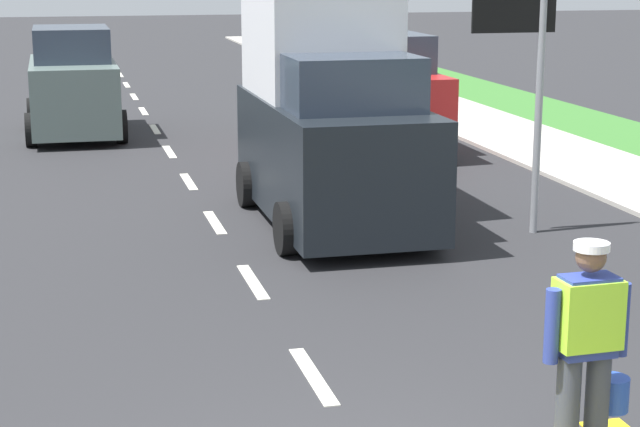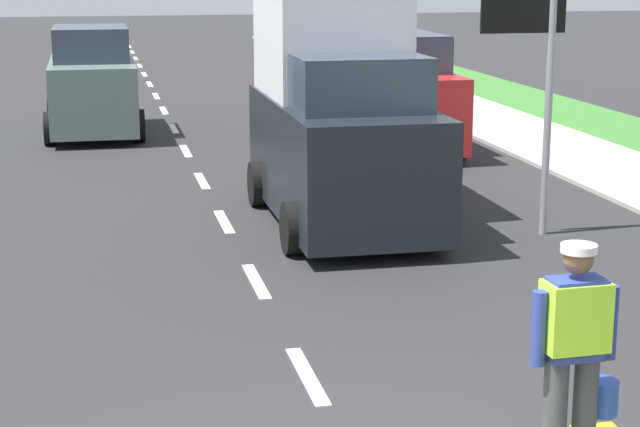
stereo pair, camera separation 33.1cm
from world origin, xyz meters
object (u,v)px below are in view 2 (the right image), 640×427
(lane_direction_sign, at_px, (533,56))
(delivery_truck, at_px, (339,109))
(road_worker, at_px, (576,343))
(car_parked_far, at_px, (397,96))
(car_oncoming_second, at_px, (92,85))

(lane_direction_sign, bearing_deg, delivery_truck, 150.75)
(delivery_truck, bearing_deg, road_worker, -90.29)
(road_worker, bearing_deg, delivery_truck, 89.71)
(delivery_truck, bearing_deg, lane_direction_sign, -29.25)
(road_worker, relative_size, lane_direction_sign, 0.52)
(delivery_truck, bearing_deg, car_parked_far, 66.43)
(delivery_truck, distance_m, car_parked_far, 6.15)
(road_worker, bearing_deg, lane_direction_sign, 70.20)
(car_parked_far, bearing_deg, car_oncoming_second, 150.97)
(delivery_truck, xyz_separation_m, car_oncoming_second, (-3.31, 8.81, -0.55))
(road_worker, distance_m, lane_direction_sign, 7.08)
(car_oncoming_second, bearing_deg, lane_direction_sign, -60.93)
(road_worker, height_order, lane_direction_sign, lane_direction_sign)
(lane_direction_sign, distance_m, car_parked_far, 7.04)
(lane_direction_sign, bearing_deg, car_parked_far, 88.81)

